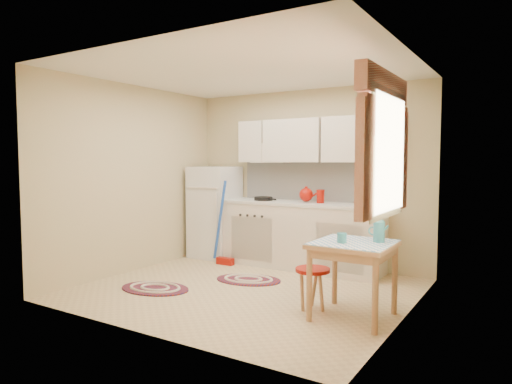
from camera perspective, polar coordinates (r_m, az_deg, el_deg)
room_shell at (r=5.32m, az=1.55°, el=5.05°), size 3.64×3.60×2.52m
fridge at (r=7.06m, az=-5.17°, el=-2.50°), size 0.65×0.60×1.40m
broom at (r=6.54m, az=-3.89°, el=-3.91°), size 0.28×0.13×1.20m
base_cabinets at (r=6.39m, az=5.66°, el=-5.55°), size 2.25×0.60×0.88m
countertop at (r=6.33m, az=5.68°, el=-1.44°), size 2.27×0.62×0.04m
frying_pan at (r=6.55m, az=0.93°, el=-0.84°), size 0.34×0.34×0.05m
red_kettle at (r=6.28m, az=6.28°, el=-0.34°), size 0.23×0.21×0.21m
red_canister at (r=6.20m, az=8.06°, el=-0.65°), size 0.13×0.13×0.16m
table at (r=4.50m, az=12.03°, el=-10.74°), size 0.72×0.72×0.72m
stool at (r=4.70m, az=7.08°, el=-11.92°), size 0.43×0.43×0.42m
coffee_pot at (r=4.45m, az=15.12°, el=-4.48°), size 0.14×0.12×0.26m
mug at (r=4.35m, az=10.68°, el=-5.71°), size 0.11×0.11×0.10m
rug_center at (r=5.79m, az=-0.95°, el=-10.91°), size 0.93×0.73×0.02m
rug_left at (r=5.54m, az=-12.51°, el=-11.68°), size 0.92×0.68×0.02m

